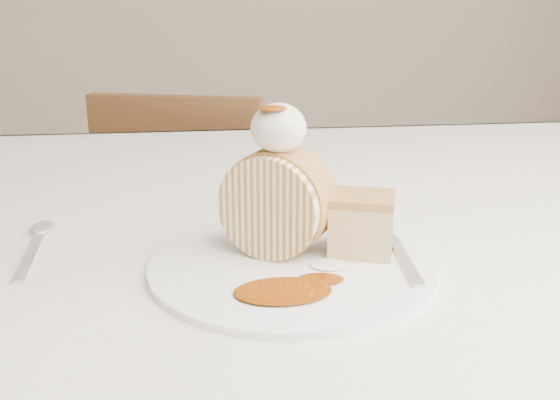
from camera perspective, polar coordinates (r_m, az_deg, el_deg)
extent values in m
cube|color=white|center=(0.79, -0.42, -1.36)|extent=(1.40, 0.90, 0.04)
cube|color=white|center=(1.25, -2.77, 0.12)|extent=(1.40, 0.01, 0.28)
cylinder|color=brown|center=(1.46, 23.08, -9.45)|extent=(0.06, 0.06, 0.71)
cube|color=brown|center=(1.60, -6.93, -4.42)|extent=(0.47, 0.47, 0.04)
cube|color=brown|center=(1.38, -9.34, 1.24)|extent=(0.37, 0.15, 0.39)
cylinder|color=brown|center=(1.79, -0.16, -8.85)|extent=(0.03, 0.03, 0.37)
cylinder|color=brown|center=(1.87, -10.01, -7.92)|extent=(0.03, 0.03, 0.37)
cylinder|color=brown|center=(1.52, -2.47, -14.24)|extent=(0.03, 0.03, 0.37)
cylinder|color=brown|center=(1.61, -14.02, -12.74)|extent=(0.03, 0.03, 0.37)
cylinder|color=white|center=(0.58, 1.10, -5.93)|extent=(0.34, 0.34, 0.01)
cylinder|color=beige|center=(0.59, -0.30, -0.25)|extent=(0.11, 0.10, 0.10)
cube|color=tan|center=(0.60, 7.46, -2.47)|extent=(0.07, 0.07, 0.05)
ellipsoid|color=white|center=(0.57, -0.14, 6.60)|extent=(0.05, 0.05, 0.05)
ellipsoid|color=#732E04|center=(0.55, -0.70, 8.94)|extent=(0.03, 0.02, 0.01)
cube|color=silver|center=(0.59, 11.31, -5.37)|extent=(0.04, 0.16, 0.00)
cube|color=silver|center=(0.65, -21.86, -4.80)|extent=(0.03, 0.15, 0.00)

